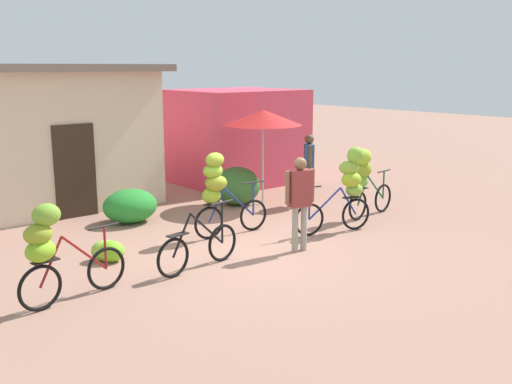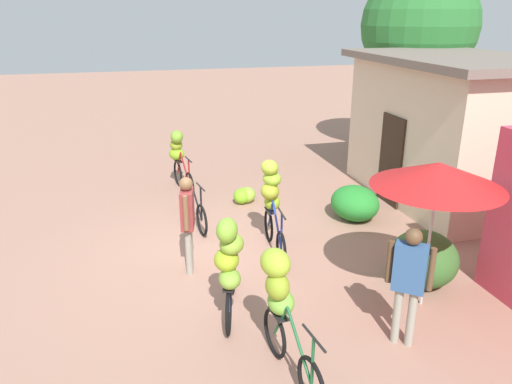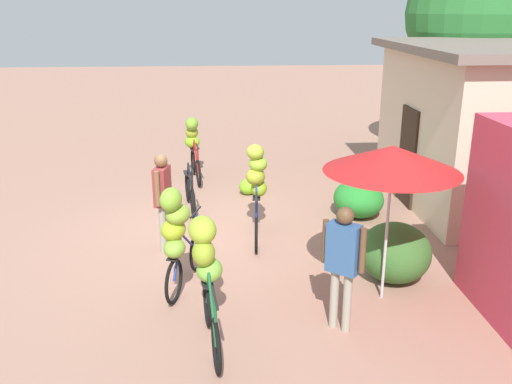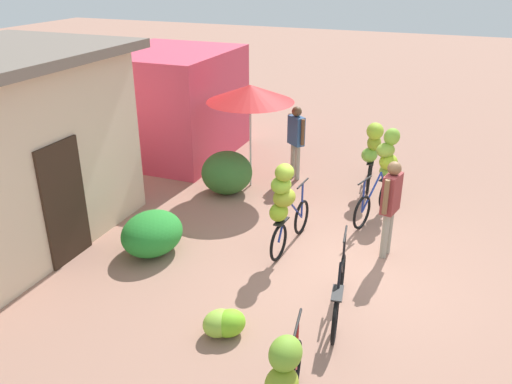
{
  "view_description": "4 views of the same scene",
  "coord_description": "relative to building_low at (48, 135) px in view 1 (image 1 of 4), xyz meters",
  "views": [
    {
      "loc": [
        -6.44,
        -7.67,
        3.18
      ],
      "look_at": [
        0.92,
        1.18,
        0.73
      ],
      "focal_mm": 41.43,
      "sensor_mm": 36.0,
      "label": 1
    },
    {
      "loc": [
        7.9,
        -1.32,
        4.12
      ],
      "look_at": [
        -0.14,
        0.83,
        1.07
      ],
      "focal_mm": 34.62,
      "sensor_mm": 36.0,
      "label": 2
    },
    {
      "loc": [
        9.28,
        0.45,
        3.93
      ],
      "look_at": [
        1.05,
        1.01,
        1.17
      ],
      "focal_mm": 39.06,
      "sensor_mm": 36.0,
      "label": 3
    },
    {
      "loc": [
        -7.3,
        -1.3,
        4.54
      ],
      "look_at": [
        -0.09,
        1.59,
        1.06
      ],
      "focal_mm": 36.59,
      "sensor_mm": 36.0,
      "label": 4
    }
  ],
  "objects": [
    {
      "name": "person_bystander",
      "position": [
        4.64,
        -3.79,
        -0.63
      ],
      "size": [
        0.4,
        0.47,
        1.65
      ],
      "color": "gray",
      "rests_on": "ground"
    },
    {
      "name": "person_vendor",
      "position": [
        2.01,
        -6.22,
        -0.62
      ],
      "size": [
        0.57,
        0.28,
        1.67
      ],
      "color": "gray",
      "rests_on": "ground"
    },
    {
      "name": "bicycle_by_shop",
      "position": [
        3.63,
        -5.88,
        -0.69
      ],
      "size": [
        1.64,
        0.58,
        1.66
      ],
      "color": "black",
      "rests_on": "ground"
    },
    {
      "name": "hedge_bush_front_left",
      "position": [
        0.66,
        -2.57,
        -1.29
      ],
      "size": [
        1.15,
        0.97,
        0.7
      ],
      "primitive_type": "ellipsoid",
      "color": "#28892F",
      "rests_on": "ground"
    },
    {
      "name": "bicycle_leftmost",
      "position": [
        -2.23,
        -5.89,
        -0.8
      ],
      "size": [
        1.66,
        0.49,
        1.44
      ],
      "color": "black",
      "rests_on": "ground"
    },
    {
      "name": "banana_pile_on_ground",
      "position": [
        -0.83,
        -4.59,
        -1.46
      ],
      "size": [
        0.63,
        0.69,
        0.36
      ],
      "color": "#8FBF3C",
      "rests_on": "ground"
    },
    {
      "name": "market_umbrella",
      "position": [
        3.89,
        -3.02,
        0.39
      ],
      "size": [
        1.82,
        1.82,
        2.21
      ],
      "color": "beige",
      "rests_on": "ground"
    },
    {
      "name": "bicycle_center_loaded",
      "position": [
        1.43,
        -4.63,
        -0.67
      ],
      "size": [
        1.65,
        0.44,
        1.64
      ],
      "color": "black",
      "rests_on": "ground"
    },
    {
      "name": "bicycle_rightmost",
      "position": [
        4.63,
        -5.46,
        -0.73
      ],
      "size": [
        1.62,
        0.45,
        1.52
      ],
      "color": "black",
      "rests_on": "ground"
    },
    {
      "name": "hedge_bush_front_right",
      "position": [
        3.37,
        -2.7,
        -1.19
      ],
      "size": [
        1.09,
        1.06,
        0.89
      ],
      "primitive_type": "ellipsoid",
      "color": "#36682C",
      "rests_on": "ground"
    },
    {
      "name": "bicycle_near_pile",
      "position": [
        0.13,
        -5.88,
        -1.29
      ],
      "size": [
        1.68,
        0.31,
        1.02
      ],
      "color": "black",
      "rests_on": "ground"
    },
    {
      "name": "shop_pink",
      "position": [
        5.13,
        -0.42,
        -0.36
      ],
      "size": [
        3.2,
        2.8,
        2.56
      ],
      "primitive_type": "cube",
      "color": "#D6415A",
      "rests_on": "ground"
    },
    {
      "name": "ground_plane",
      "position": [
        1.5,
        -5.73,
        -1.64
      ],
      "size": [
        60.0,
        60.0,
        0.0
      ],
      "primitive_type": "plane",
      "color": "#A27462"
    },
    {
      "name": "building_low",
      "position": [
        0.0,
        0.0,
        0.0
      ],
      "size": [
        4.92,
        3.33,
        3.24
      ],
      "color": "beige",
      "rests_on": "ground"
    }
  ]
}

